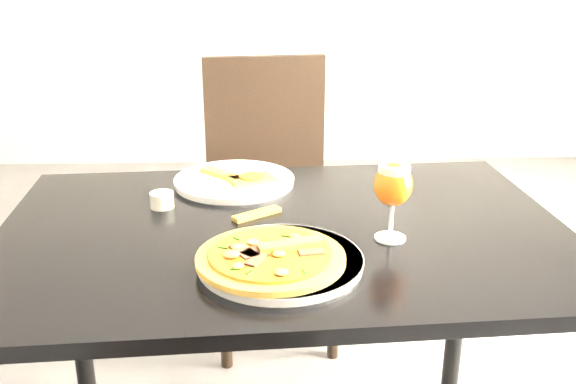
{
  "coord_description": "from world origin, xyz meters",
  "views": [
    {
      "loc": [
        -0.22,
        -1.05,
        1.3
      ],
      "look_at": [
        -0.17,
        0.2,
        0.83
      ],
      "focal_mm": 40.0,
      "sensor_mm": 36.0,
      "label": 1
    }
  ],
  "objects_px": {
    "pizza": "(271,256)",
    "beer_glass": "(393,185)",
    "dining_table": "(284,265)",
    "chair_far": "(270,188)"
  },
  "relations": [
    {
      "from": "pizza",
      "to": "beer_glass",
      "type": "bearing_deg",
      "value": 26.43
    },
    {
      "from": "chair_far",
      "to": "pizza",
      "type": "relative_size",
      "value": 3.51
    },
    {
      "from": "beer_glass",
      "to": "chair_far",
      "type": "bearing_deg",
      "value": 104.42
    },
    {
      "from": "chair_far",
      "to": "pizza",
      "type": "distance_m",
      "value": 1.05
    },
    {
      "from": "pizza",
      "to": "beer_glass",
      "type": "height_order",
      "value": "beer_glass"
    },
    {
      "from": "dining_table",
      "to": "pizza",
      "type": "bearing_deg",
      "value": -102.08
    },
    {
      "from": "pizza",
      "to": "dining_table",
      "type": "bearing_deg",
      "value": 81.03
    },
    {
      "from": "pizza",
      "to": "beer_glass",
      "type": "distance_m",
      "value": 0.29
    },
    {
      "from": "pizza",
      "to": "beer_glass",
      "type": "relative_size",
      "value": 1.7
    },
    {
      "from": "dining_table",
      "to": "pizza",
      "type": "xyz_separation_m",
      "value": [
        -0.03,
        -0.19,
        0.12
      ]
    }
  ]
}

